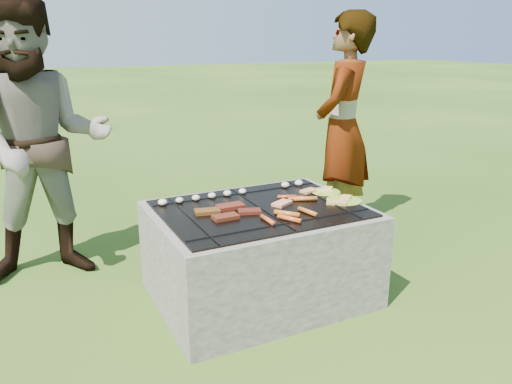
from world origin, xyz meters
TOP-DOWN VIEW (x-y plane):
  - lawn at (0.00, 0.00)m, footprint 60.00×60.00m
  - fire_pit at (0.00, 0.00)m, footprint 1.30×1.00m
  - mushrooms at (-0.06, 0.31)m, footprint 1.06×0.06m
  - pork_slabs at (-0.22, 0.00)m, footprint 0.39×0.25m
  - sausages at (0.15, -0.15)m, footprint 0.49×0.48m
  - bread_on_grate at (0.34, -0.01)m, footprint 0.47×0.42m
  - plate_far at (0.56, 0.10)m, footprint 0.25×0.25m
  - plate_near at (0.56, -0.11)m, footprint 0.30×0.30m
  - cook at (1.09, 0.67)m, footprint 0.79×0.77m
  - bystander at (-1.16, 0.94)m, footprint 1.00×0.81m

SIDE VIEW (x-z plane):
  - lawn at x=0.00m, z-range 0.00..0.00m
  - fire_pit at x=0.00m, z-range -0.03..0.59m
  - plate_near at x=0.56m, z-range 0.59..0.62m
  - plate_far at x=0.56m, z-range 0.60..0.63m
  - bread_on_grate at x=0.34m, z-range 0.61..0.63m
  - pork_slabs at x=-0.22m, z-range 0.61..0.64m
  - sausages at x=0.15m, z-range 0.61..0.64m
  - mushrooms at x=-0.06m, z-range 0.61..0.65m
  - cook at x=1.09m, z-range 0.00..1.83m
  - bystander at x=-1.16m, z-range 0.00..1.90m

